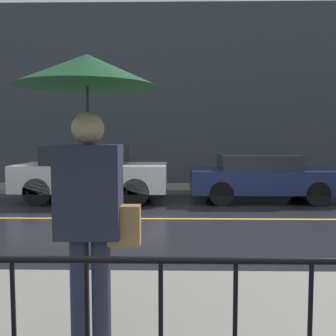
{
  "coord_description": "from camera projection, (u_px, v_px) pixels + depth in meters",
  "views": [
    {
      "loc": [
        -1.02,
        -8.27,
        1.74
      ],
      "look_at": [
        -1.12,
        -3.02,
        1.33
      ],
      "focal_mm": 42.0,
      "sensor_mm": 36.0,
      "label": 1
    }
  ],
  "objects": [
    {
      "name": "pedestrian",
      "position": [
        89.0,
        125.0,
        2.86
      ],
      "size": [
        1.03,
        1.03,
        2.21
      ],
      "color": "#23283D",
      "rests_on": "sidewalk_near"
    },
    {
      "name": "car_navy",
      "position": [
        262.0,
        177.0,
        10.67
      ],
      "size": [
        3.92,
        1.7,
        1.27
      ],
      "color": "#19234C",
      "rests_on": "ground_plane"
    },
    {
      "name": "car_white",
      "position": [
        92.0,
        172.0,
        10.75
      ],
      "size": [
        4.02,
        1.9,
        1.52
      ],
      "color": "silver",
      "rests_on": "ground_plane"
    },
    {
      "name": "lane_marking",
      "position": [
        223.0,
        219.0,
        8.36
      ],
      "size": [
        25.2,
        0.12,
        0.01
      ],
      "color": "gold",
      "rests_on": "ground_plane"
    },
    {
      "name": "building_storefront",
      "position": [
        205.0,
        96.0,
        13.69
      ],
      "size": [
        28.0,
        0.3,
        6.33
      ],
      "color": "#383D42",
      "rests_on": "ground_plane"
    },
    {
      "name": "sidewalk_far",
      "position": [
        206.0,
        188.0,
        12.88
      ],
      "size": [
        28.0,
        1.8,
        0.13
      ],
      "color": "gray",
      "rests_on": "ground_plane"
    },
    {
      "name": "ground_plane",
      "position": [
        223.0,
        219.0,
        8.36
      ],
      "size": [
        80.0,
        80.0,
        0.0
      ],
      "primitive_type": "plane",
      "color": "black"
    }
  ]
}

